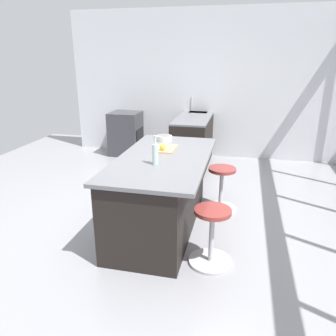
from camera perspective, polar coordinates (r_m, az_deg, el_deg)
The scene contains 11 objects.
ground_plane at distance 4.12m, azimuth -0.37°, elevation -9.71°, with size 8.09×8.09×0.00m, color gray.
interior_partition_left at distance 6.69m, azimuth 6.01°, elevation 14.22°, with size 0.12×5.39×2.84m.
sink_cabinet at distance 6.51m, azimuth 4.95°, elevation 5.58°, with size 2.25×0.60×1.19m.
oven_range at distance 6.87m, azimuth -7.37°, elevation 6.03°, with size 0.60×0.61×0.88m.
kitchen_island at distance 3.87m, azimuth -1.40°, elevation -4.19°, with size 1.95×1.01×0.89m.
stool_by_window at distance 4.40m, azimuth 9.26°, elevation -3.88°, with size 0.44×0.44×0.60m.
stool_middle at distance 3.31m, azimuth 7.61°, elevation -12.08°, with size 0.44×0.44×0.60m.
cutting_board at distance 3.99m, azimuth -0.44°, elevation 3.40°, with size 0.36×0.24×0.02m, color tan.
apple_yellow at distance 3.88m, azimuth -0.94°, elevation 3.68°, with size 0.07×0.07×0.07m, color gold.
water_bottle at distance 3.41m, azimuth -2.24°, elevation 2.59°, with size 0.06×0.06×0.31m.
fruit_bowl at distance 4.39m, azimuth -0.61°, elevation 5.28°, with size 0.20×0.20×0.07m.
Camera 1 is at (3.50, 0.84, 1.99)m, focal length 34.84 mm.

